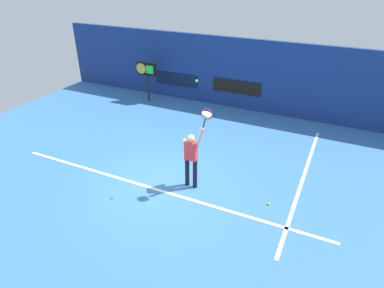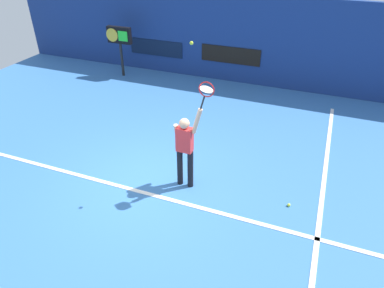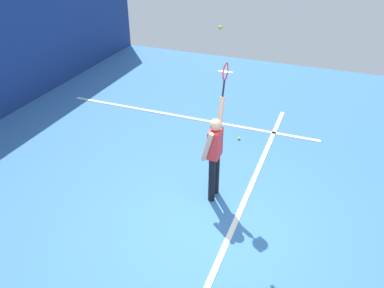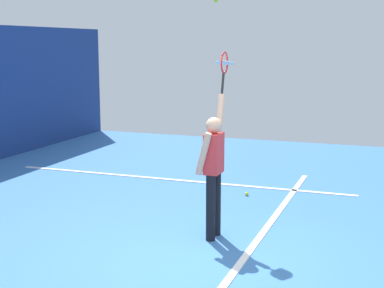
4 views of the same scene
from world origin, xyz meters
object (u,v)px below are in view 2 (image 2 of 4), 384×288
spare_ball (289,205)px  tennis_player (185,147)px  tennis_racket (206,91)px  scoreboard_clock (119,38)px  tennis_ball (191,43)px

spare_ball → tennis_player: bearing=-177.1°
tennis_player → spare_ball: bearing=2.9°
tennis_racket → scoreboard_clock: 7.59m
scoreboard_clock → spare_ball: size_ratio=27.34×
tennis_player → spare_ball: (2.30, 0.12, -0.98)m
scoreboard_clock → tennis_ball: bearing=-47.1°
tennis_racket → tennis_ball: (-0.31, 0.03, 0.86)m
tennis_player → tennis_racket: tennis_racket is taller
tennis_player → tennis_ball: (0.14, 0.02, 2.22)m
tennis_ball → tennis_racket: bearing=-4.9°
tennis_ball → scoreboard_clock: tennis_ball is taller
tennis_racket → tennis_ball: 0.92m
tennis_racket → tennis_ball: tennis_ball is taller
tennis_ball → spare_ball: (2.16, 0.09, -3.20)m
tennis_ball → scoreboard_clock: 7.52m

